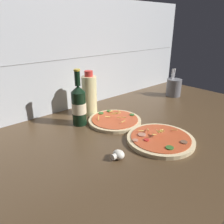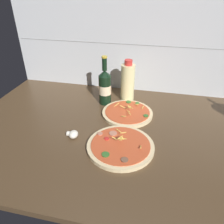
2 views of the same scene
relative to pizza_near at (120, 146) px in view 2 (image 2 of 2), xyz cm
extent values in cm
cube|color=#4C3823|center=(4.64, 10.94, -2.19)|extent=(160.00, 90.00, 2.50)
cube|color=silver|center=(4.64, 56.44, 26.56)|extent=(160.00, 1.00, 60.00)
cube|color=gray|center=(4.64, 55.89, 26.56)|extent=(156.80, 0.16, 0.30)
cylinder|color=beige|center=(0.04, 0.00, -0.14)|extent=(27.31, 27.31, 1.60)
cylinder|color=#C14C28|center=(0.04, 0.00, 0.81)|extent=(24.03, 24.03, 0.30)
cylinder|color=#336628|center=(-4.32, -7.38, 1.16)|extent=(2.98, 2.98, 0.40)
cylinder|color=brown|center=(3.20, -8.61, 1.16)|extent=(2.73, 2.73, 0.40)
cylinder|color=#B7755B|center=(-9.86, 4.73, 1.16)|extent=(2.29, 2.29, 0.40)
cylinder|color=#B7755B|center=(-4.41, 6.13, 1.16)|extent=(3.38, 3.38, 0.40)
cylinder|color=red|center=(-6.26, 2.07, 1.16)|extent=(2.02, 2.02, 0.40)
cylinder|color=#EFCC56|center=(-0.08, 6.62, 1.86)|extent=(2.44, 2.45, 1.14)
cylinder|color=#EFCC56|center=(0.37, -0.33, 3.93)|extent=(0.49, 1.94, 0.53)
cylinder|color=#EFCC56|center=(-0.11, 0.28, 3.74)|extent=(1.82, 1.64, 0.41)
cylinder|color=#EFCC56|center=(-0.46, 1.30, 3.31)|extent=(1.95, 3.10, 0.71)
cylinder|color=#EFCC56|center=(0.61, 0.79, 3.36)|extent=(3.29, 0.61, 0.59)
cylinder|color=#EFCC56|center=(8.25, -0.92, 1.79)|extent=(0.59, 2.60, 1.15)
cylinder|color=#EFCC56|center=(-0.13, 0.18, 3.43)|extent=(0.38, 2.18, 0.75)
cylinder|color=#EFCC56|center=(-2.71, 1.18, 2.58)|extent=(2.30, 0.80, 1.03)
cylinder|color=#EFCC56|center=(0.24, 0.43, 3.29)|extent=(2.30, 1.12, 0.95)
cylinder|color=#EFCC56|center=(-2.40, 8.21, 1.48)|extent=(2.40, 1.58, 0.77)
cylinder|color=beige|center=(-1.40, 26.13, -0.22)|extent=(25.45, 25.45, 1.44)
cylinder|color=#C14C28|center=(-1.40, 26.13, 0.65)|extent=(22.40, 22.40, 0.30)
cylinder|color=#336628|center=(8.09, 23.74, 1.00)|extent=(2.40, 2.40, 0.40)
cylinder|color=#336628|center=(2.55, 35.30, 1.00)|extent=(2.13, 2.13, 0.40)
cylinder|color=#336628|center=(-2.34, 35.74, 1.00)|extent=(2.66, 2.66, 0.40)
cylinder|color=#EFCC56|center=(0.25, 21.65, 2.46)|extent=(1.71, 1.99, 0.66)
cylinder|color=#EFCC56|center=(2.19, 32.84, 1.59)|extent=(1.82, 1.07, 0.49)
cylinder|color=#EFCC56|center=(-4.27, 28.15, 1.98)|extent=(3.19, 0.75, 1.32)
cylinder|color=#EFCC56|center=(2.63, 33.50, 1.40)|extent=(1.90, 0.90, 0.85)
cylinder|color=#EFCC56|center=(-2.10, 19.56, 1.84)|extent=(2.28, 0.77, 0.79)
cylinder|color=#EFCC56|center=(-7.85, 30.64, 1.44)|extent=(2.35, 2.79, 1.40)
cylinder|color=#EFCC56|center=(5.78, 30.71, 1.39)|extent=(0.89, 2.62, 0.76)
cylinder|color=#EFCC56|center=(-0.89, 28.43, 2.45)|extent=(2.04, 1.61, 0.55)
cylinder|color=#EFCC56|center=(-0.53, 24.33, 1.94)|extent=(1.64, 1.44, 0.45)
cylinder|color=#EFCC56|center=(-0.98, 26.84, 3.52)|extent=(0.70, 2.98, 1.32)
cylinder|color=#EFCC56|center=(-0.24, 25.86, 3.56)|extent=(0.93, 2.25, 0.96)
cylinder|color=#EFCC56|center=(-0.07, 25.75, 3.32)|extent=(3.03, 1.66, 0.77)
cylinder|color=black|center=(-15.34, 35.47, 7.00)|extent=(6.62, 6.62, 15.87)
cone|color=black|center=(-15.34, 35.47, 16.42)|extent=(6.62, 6.62, 2.97)
cylinder|color=black|center=(-15.34, 35.47, 21.21)|extent=(2.51, 2.51, 6.61)
cylinder|color=gold|center=(-15.34, 35.47, 24.92)|extent=(2.89, 2.89, 0.80)
cylinder|color=beige|center=(-15.34, 35.47, 7.32)|extent=(6.68, 6.68, 5.08)
cylinder|color=beige|center=(-4.23, 42.49, 9.16)|extent=(7.58, 7.58, 20.20)
cylinder|color=red|center=(-4.23, 42.49, 20.64)|extent=(4.17, 4.17, 2.75)
cylinder|color=white|center=(-22.87, 2.35, 0.67)|extent=(2.07, 2.07, 2.07)
ellipsoid|color=silver|center=(-21.03, 2.35, 0.67)|extent=(3.90, 4.59, 3.22)
camera|label=1|loc=(-66.21, -45.46, 43.78)|focal=35.00mm
camera|label=2|loc=(11.64, -67.33, 57.71)|focal=35.00mm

